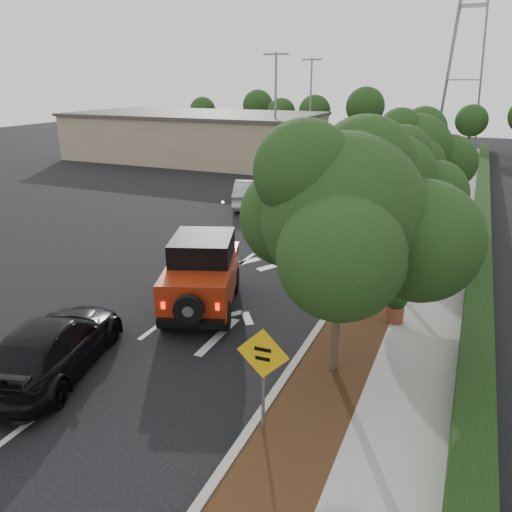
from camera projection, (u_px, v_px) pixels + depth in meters
The scene contains 19 objects.
ground at pixel (161, 324), 15.36m from camera, with size 120.00×120.00×0.00m, color black.
curb at pixel (382, 234), 23.96m from camera, with size 0.20×70.00×0.15m, color #9E9B93.
planting_strip at pixel (404, 237), 23.59m from camera, with size 1.80×70.00×0.12m, color black.
sidewalk at pixel (446, 242), 22.87m from camera, with size 2.00×70.00×0.12m, color gray.
hedge at pixel (480, 238), 22.23m from camera, with size 0.80×70.00×0.80m, color black.
commercial_building at pixel (196, 137), 46.62m from camera, with size 22.00×12.00×4.00m, color gray.
transmission_tower at pixel (455, 148), 54.53m from camera, with size 7.00×4.00×28.00m, color slate, non-canonical shape.
street_tree_near at pixel (333, 372), 12.82m from camera, with size 3.80×3.80×5.92m, color black, non-canonical shape.
street_tree_mid at pixel (382, 278), 18.86m from camera, with size 3.20×3.20×5.32m, color black, non-canonical shape.
street_tree_far at pixel (406, 232), 24.47m from camera, with size 3.40×3.40×5.62m, color black, non-canonical shape.
light_pole_a at pixel (275, 172), 40.25m from camera, with size 2.00×0.22×9.00m, color slate, non-canonical shape.
light_pole_b at pixel (309, 152), 50.99m from camera, with size 2.00×0.22×9.00m, color slate, non-canonical shape.
red_jeep at pixel (203, 272), 16.21m from camera, with size 3.39×4.83×2.37m.
silver_suv_ahead at pixel (339, 233), 21.74m from camera, with size 2.60×5.64×1.57m, color #A4A6AC.
black_suv_oncoming at pixel (52, 346), 12.66m from camera, with size 2.05×5.04×1.46m, color black.
silver_sedan_oncoming at pixel (250, 193), 29.28m from camera, with size 1.67×4.79×1.58m, color #95979C.
parked_suv at pixel (238, 162), 40.98m from camera, with size 1.58×3.93×1.34m, color #B2B6BB.
speed_hump_sign at pixel (263, 366), 10.07m from camera, with size 1.12×0.11×2.38m.
terracotta_planter at pixel (396, 301), 15.05m from camera, with size 0.66×0.66×1.16m.
Camera 1 is at (8.21, -11.44, 7.13)m, focal length 35.00 mm.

